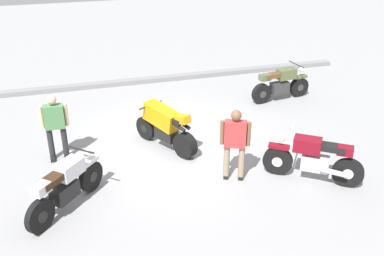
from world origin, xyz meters
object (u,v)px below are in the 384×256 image
Objects in this scene: motorcycle_silver_cruiser at (65,186)px; person_in_red_shirt at (235,141)px; person_in_green_shirt at (55,124)px; motorcycle_maroon_cruiser at (314,159)px; motorcycle_orange_sportbike at (164,125)px; motorcycle_olive_vintage at (281,84)px.

person_in_red_shirt is (3.44, 0.12, 0.38)m from motorcycle_silver_cruiser.
motorcycle_silver_cruiser is at bearing 4.10° from person_in_green_shirt.
motorcycle_maroon_cruiser is 0.99× the size of motorcycle_orange_sportbike.
person_in_red_shirt reaches higher than motorcycle_maroon_cruiser.
motorcycle_orange_sportbike is at bearing 86.93° from person_in_green_shirt.
motorcycle_orange_sportbike reaches higher than motorcycle_silver_cruiser.
person_in_red_shirt is at bearing 17.90° from motorcycle_maroon_cruiser.
motorcycle_silver_cruiser is (-6.38, -3.87, 0.03)m from motorcycle_olive_vintage.
motorcycle_orange_sportbike is (-2.67, 2.29, 0.07)m from motorcycle_maroon_cruiser.
person_in_red_shirt is (1.09, -1.78, 0.31)m from motorcycle_orange_sportbike.
motorcycle_silver_cruiser is (-5.02, 0.38, 0.00)m from motorcycle_maroon_cruiser.
motorcycle_olive_vintage is 4.78m from person_in_red_shirt.
motorcycle_olive_vintage is (1.36, 4.25, -0.03)m from motorcycle_maroon_cruiser.
motorcycle_maroon_cruiser is at bearing 65.33° from person_in_green_shirt.
motorcycle_maroon_cruiser is 5.71m from person_in_green_shirt.
motorcycle_maroon_cruiser is 0.91× the size of motorcycle_olive_vintage.
person_in_green_shirt is at bearing 55.62° from motorcycle_orange_sportbike.
person_in_red_shirt is at bearing -46.01° from motorcycle_silver_cruiser.
motorcycle_maroon_cruiser is at bearing -115.90° from motorcycle_olive_vintage.
person_in_red_shirt is (-2.94, -3.75, 0.41)m from motorcycle_olive_vintage.
motorcycle_orange_sportbike is 4.49m from motorcycle_olive_vintage.
motorcycle_silver_cruiser is 3.47m from person_in_red_shirt.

